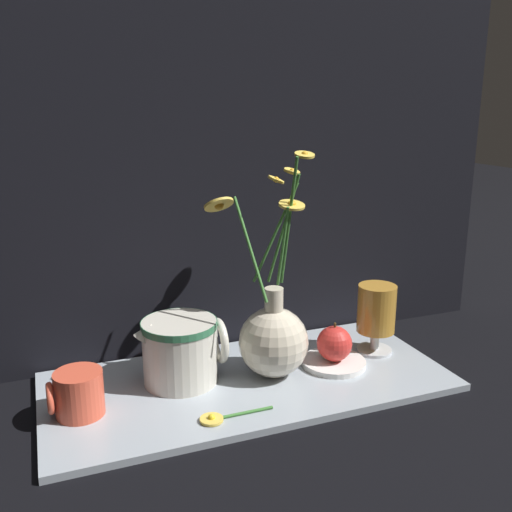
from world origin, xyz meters
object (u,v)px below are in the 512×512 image
at_px(tea_glass, 376,311).
at_px(ceramic_pitcher, 181,348).
at_px(vase_with_flowers, 274,337).
at_px(orange_fruit, 334,344).
at_px(yellow_mug, 78,394).

bearing_deg(tea_glass, ceramic_pitcher, 177.21).
bearing_deg(vase_with_flowers, tea_glass, 4.64).
xyz_separation_m(ceramic_pitcher, orange_fruit, (0.27, -0.04, -0.02)).
bearing_deg(vase_with_flowers, yellow_mug, -177.63).
relative_size(yellow_mug, ceramic_pitcher, 0.55).
bearing_deg(orange_fruit, yellow_mug, -178.92).
xyz_separation_m(vase_with_flowers, orange_fruit, (0.12, -0.01, -0.03)).
distance_m(vase_with_flowers, orange_fruit, 0.12).
bearing_deg(yellow_mug, orange_fruit, 1.08).
bearing_deg(ceramic_pitcher, vase_with_flowers, -12.98).
height_order(vase_with_flowers, tea_glass, vase_with_flowers).
relative_size(tea_glass, orange_fruit, 1.85).
bearing_deg(tea_glass, orange_fruit, -167.16).
distance_m(tea_glass, orange_fruit, 0.11).
distance_m(yellow_mug, tea_glass, 0.55).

